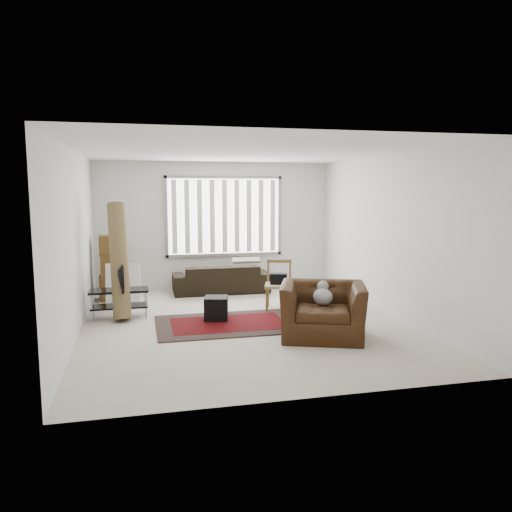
{
  "coord_description": "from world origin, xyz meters",
  "views": [
    {
      "loc": [
        -1.59,
        -7.62,
        2.13
      ],
      "look_at": [
        0.25,
        0.2,
        1.05
      ],
      "focal_mm": 35.0,
      "sensor_mm": 36.0,
      "label": 1
    }
  ],
  "objects": [
    {
      "name": "persian_rug",
      "position": [
        -0.26,
        -0.04,
        0.01
      ],
      "size": [
        2.26,
        1.51,
        0.02
      ],
      "color": "black",
      "rests_on": "ground"
    },
    {
      "name": "room",
      "position": [
        0.03,
        0.51,
        1.76
      ],
      "size": [
        6.0,
        6.02,
        2.71
      ],
      "color": "beige",
      "rests_on": "ground"
    },
    {
      "name": "rolled_rug",
      "position": [
        -1.93,
        0.79,
        0.96
      ],
      "size": [
        0.39,
        0.88,
        1.93
      ],
      "primitive_type": "cylinder",
      "rotation": [
        -0.31,
        0.0,
        0.12
      ],
      "color": "brown",
      "rests_on": "ground"
    },
    {
      "name": "white_flatpack",
      "position": [
        -1.91,
        1.69,
        0.39
      ],
      "size": [
        0.63,
        0.29,
        0.78
      ],
      "primitive_type": "cube",
      "rotation": [
        -0.21,
        0.0,
        -0.07
      ],
      "color": "silver",
      "rests_on": "ground"
    },
    {
      "name": "tv",
      "position": [
        -1.95,
        0.81,
        0.7
      ],
      "size": [
        0.1,
        0.78,
        0.45
      ],
      "primitive_type": "imported",
      "rotation": [
        0.0,
        0.0,
        1.57
      ],
      "color": "black",
      "rests_on": "tv_stand"
    },
    {
      "name": "moving_boxes",
      "position": [
        -2.12,
        2.25,
        0.58
      ],
      "size": [
        0.52,
        0.49,
        1.24
      ],
      "color": "brown",
      "rests_on": "ground"
    },
    {
      "name": "side_chair",
      "position": [
        0.79,
        0.74,
        0.48
      ],
      "size": [
        0.59,
        0.59,
        0.87
      ],
      "rotation": [
        0.0,
        0.0,
        -0.31
      ],
      "color": "#978963",
      "rests_on": "ground"
    },
    {
      "name": "tv_stand",
      "position": [
        -1.95,
        0.81,
        0.35
      ],
      "size": [
        0.96,
        0.43,
        0.48
      ],
      "color": "black",
      "rests_on": "ground"
    },
    {
      "name": "sofa",
      "position": [
        0.03,
        2.45,
        0.38
      ],
      "size": [
        1.98,
        0.87,
        0.76
      ],
      "primitive_type": "imported",
      "rotation": [
        0.0,
        0.0,
        3.13
      ],
      "color": "black",
      "rests_on": "ground"
    },
    {
      "name": "subwoofer",
      "position": [
        -0.41,
        0.25,
        0.21
      ],
      "size": [
        0.44,
        0.44,
        0.37
      ],
      "primitive_type": "cube",
      "rotation": [
        0.0,
        0.0,
        -0.21
      ],
      "color": "black",
      "rests_on": "persian_rug"
    },
    {
      "name": "armchair",
      "position": [
        0.96,
        -0.99,
        0.45
      ],
      "size": [
        1.49,
        1.4,
        0.89
      ],
      "rotation": [
        0.0,
        0.0,
        -0.36
      ],
      "color": "#331A0A",
      "rests_on": "ground"
    }
  ]
}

